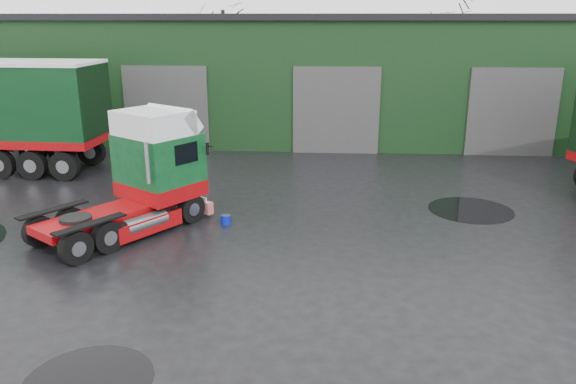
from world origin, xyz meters
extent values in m
plane|color=black|center=(0.00, 0.00, 0.00)|extent=(100.00, 100.00, 0.00)
cube|color=black|center=(2.00, 20.00, 3.00)|extent=(32.00, 12.00, 6.00)
cube|color=black|center=(2.00, 20.00, 6.15)|extent=(32.40, 12.40, 0.30)
cylinder|color=#0717A9|center=(-1.52, 4.10, 0.14)|extent=(0.37, 0.37, 0.29)
cylinder|color=black|center=(-2.61, -3.88, 0.00)|extent=(2.30, 2.30, 0.01)
cylinder|color=black|center=(6.40, 5.96, 0.00)|extent=(2.78, 2.78, 0.01)
camera|label=1|loc=(1.47, -12.07, 6.15)|focal=35.00mm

